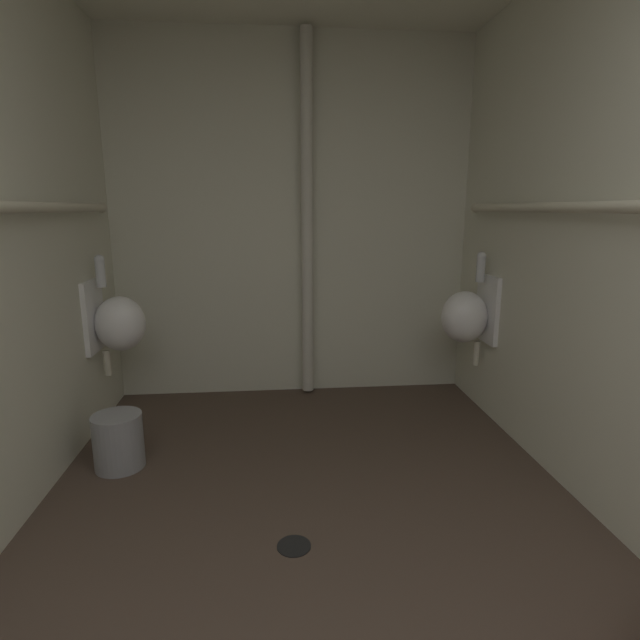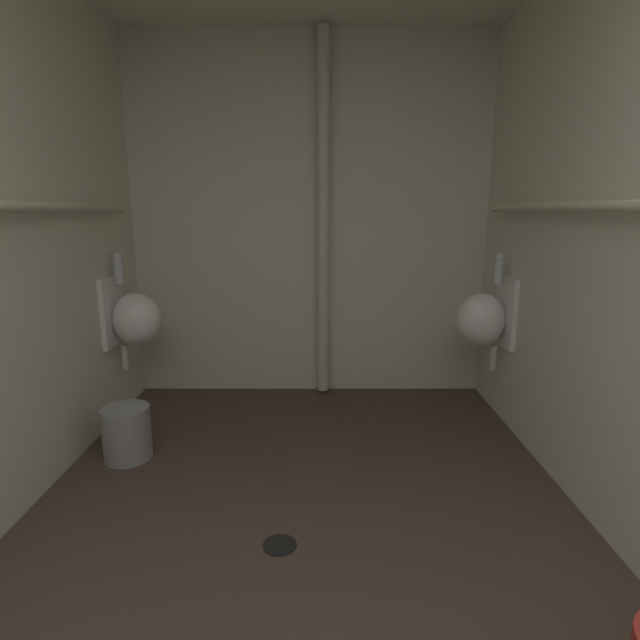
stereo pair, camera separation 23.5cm
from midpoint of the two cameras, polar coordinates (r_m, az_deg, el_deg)
name	(u,v)px [view 1 (the left image)]	position (r m, az deg, el deg)	size (l,w,h in m)	color
floor	(314,541)	(2.35, -3.77, -23.87)	(2.65, 3.62, 0.08)	#47382D
wall_right	(638,232)	(2.32, 30.07, 8.67)	(0.06, 3.62, 2.53)	beige
wall_back	(293,221)	(3.67, -5.01, 11.10)	(2.65, 0.06, 2.53)	beige
urinal_left_mid	(116,322)	(3.37, -24.02, -0.24)	(0.32, 0.30, 0.76)	white
urinal_right_mid	(468,315)	(3.39, 14.57, 0.50)	(0.32, 0.30, 0.76)	white
supply_pipe_right	(614,207)	(2.29, 28.00, 11.24)	(0.06, 2.84, 0.06)	beige
standpipe_back_wall	(307,222)	(3.56, -3.40, 11.08)	(0.08, 0.08, 2.48)	beige
floor_drain	(294,546)	(2.25, -6.25, -24.28)	(0.14, 0.14, 0.01)	black
waste_bin	(118,441)	(2.97, -24.14, -12.54)	(0.26, 0.26, 0.30)	gray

